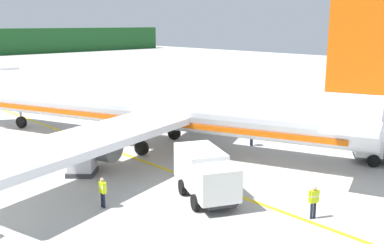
{
  "coord_description": "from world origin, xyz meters",
  "views": [
    {
      "loc": [
        -4.4,
        -7.51,
        9.82
      ],
      "look_at": [
        16.98,
        15.37,
        2.87
      ],
      "focal_mm": 41.87,
      "sensor_mm": 36.0,
      "label": 1
    }
  ],
  "objects": [
    {
      "name": "service_truck_fuel",
      "position": [
        26.44,
        5.62,
        1.18
      ],
      "size": [
        5.11,
        6.15,
        2.6
      ],
      "color": "white",
      "rests_on": "ground"
    },
    {
      "name": "crew_loader_left",
      "position": [
        7.61,
        12.43,
        1.0
      ],
      "size": [
        0.25,
        0.63,
        1.7
      ],
      "color": "#191E33",
      "rests_on": "ground"
    },
    {
      "name": "airliner_foreground",
      "position": [
        17.19,
        20.74,
        3.39
      ],
      "size": [
        33.66,
        40.1,
        11.9
      ],
      "color": "silver",
      "rests_on": "ground"
    },
    {
      "name": "crew_loader_right",
      "position": [
        14.7,
        3.86,
        1.05
      ],
      "size": [
        0.57,
        0.41,
        1.77
      ],
      "color": "#191E33",
      "rests_on": "ground"
    },
    {
      "name": "crew_supervisor",
      "position": [
        23.23,
        14.95,
        1.01
      ],
      "size": [
        0.35,
        0.61,
        1.72
      ],
      "color": "#191E33",
      "rests_on": "ground"
    },
    {
      "name": "service_truck_baggage",
      "position": [
        12.65,
        9.65,
        1.5
      ],
      "size": [
        4.3,
        5.84,
        2.67
      ],
      "color": "white",
      "rests_on": "ground"
    },
    {
      "name": "cargo_container_near",
      "position": [
        9.52,
        18.09,
        0.89
      ],
      "size": [
        2.54,
        2.54,
        1.9
      ],
      "color": "#333338",
      "rests_on": "ground"
    },
    {
      "name": "apron_guide_line",
      "position": [
        14.24,
        16.28,
        0.01
      ],
      "size": [
        0.3,
        60.0,
        0.01
      ],
      "primitive_type": "cube",
      "color": "yellow",
      "rests_on": "ground"
    }
  ]
}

